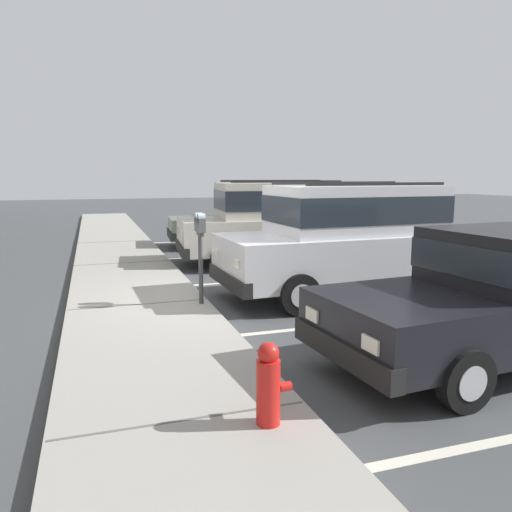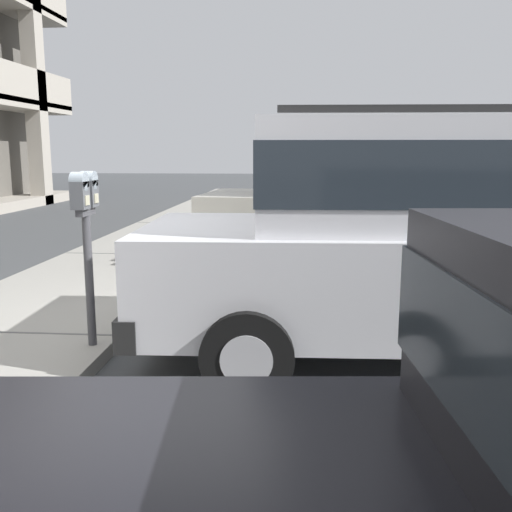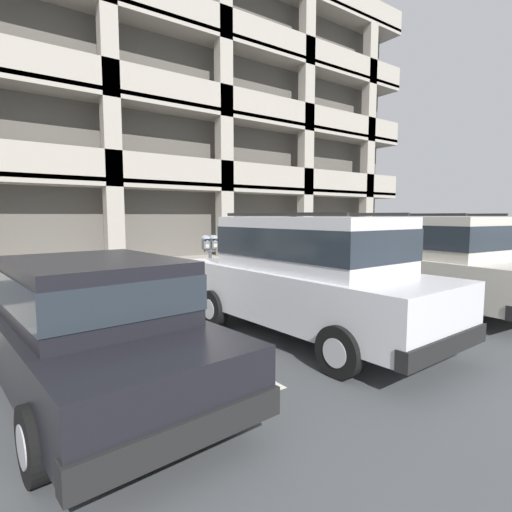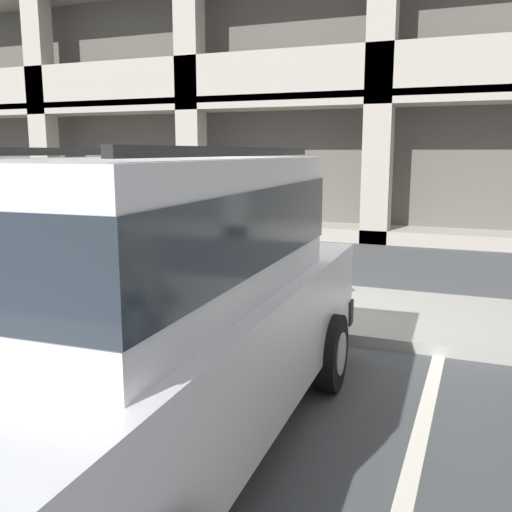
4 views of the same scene
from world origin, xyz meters
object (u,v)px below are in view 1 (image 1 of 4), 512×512
Objects in this scene: red_sedan at (509,291)px; dark_hatchback at (278,219)px; blue_coupe at (246,219)px; parking_meter_near at (200,237)px; fire_hydrant at (268,384)px; silver_suv at (353,235)px.

dark_hatchback is at bearing -2.65° from red_sedan.
parking_meter_near is at bearing 162.09° from blue_coupe.
blue_coupe is at bearing -16.23° from fire_hydrant.
blue_coupe is (3.18, -0.17, -0.27)m from dark_hatchback.
silver_suv is at bearing -85.34° from parking_meter_near.
blue_coupe is 7.50m from parking_meter_near.
silver_suv is 6.93× the size of fire_hydrant.
blue_coupe is (10.12, 0.09, 0.00)m from red_sedan.
silver_suv is 3.34× the size of parking_meter_near.
red_sedan is 6.94m from dark_hatchback.
silver_suv is 6.69m from blue_coupe.
dark_hatchback is at bearing -21.21° from fire_hydrant.
dark_hatchback reaches higher than red_sedan.
red_sedan is at bearing -179.80° from silver_suv.
blue_coupe is 6.58× the size of fire_hydrant.
dark_hatchback is 8.34m from fire_hydrant.
red_sedan is at bearing -174.77° from blue_coupe.
blue_coupe is at bearing 1.43° from dark_hatchback.
silver_suv reaches higher than fire_hydrant.
blue_coupe is 3.18× the size of parking_meter_near.
fire_hydrant is at bearing 175.77° from parking_meter_near.
silver_suv reaches higher than blue_coupe.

